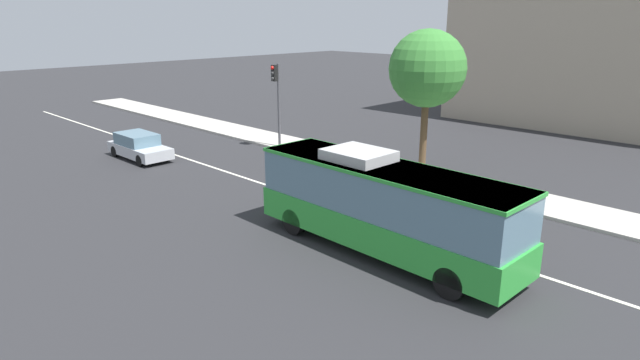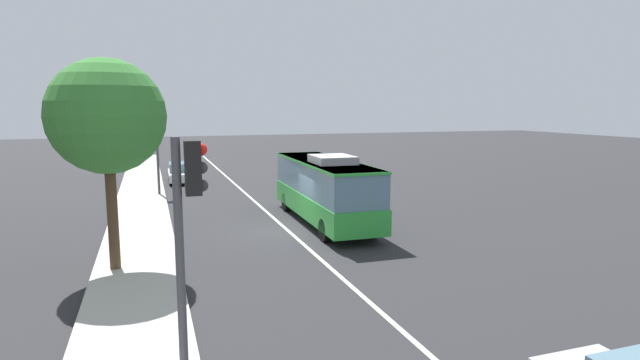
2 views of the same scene
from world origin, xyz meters
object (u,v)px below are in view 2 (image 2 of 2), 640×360
transit_bus (325,187)px  street_tree_kerbside_left (107,117)px  traffic_light_near_corner (188,229)px  sedan_white (181,172)px  traffic_light_mid_block (159,141)px

transit_bus → street_tree_kerbside_left: bearing=118.0°
traffic_light_near_corner → street_tree_kerbside_left: street_tree_kerbside_left is taller
sedan_white → traffic_light_near_corner: size_ratio=0.87×
traffic_light_mid_block → traffic_light_near_corner: bearing=-84.6°
sedan_white → traffic_light_mid_block: bearing=-13.8°
sedan_white → traffic_light_mid_block: traffic_light_mid_block is taller
street_tree_kerbside_left → traffic_light_mid_block: bearing=-7.2°
traffic_light_mid_block → street_tree_kerbside_left: size_ratio=0.71×
traffic_light_mid_block → street_tree_kerbside_left: bearing=-91.6°
traffic_light_near_corner → transit_bus: bearing=63.1°
transit_bus → traffic_light_mid_block: traffic_light_mid_block is taller
sedan_white → street_tree_kerbside_left: (-21.46, 3.51, 4.64)m
sedan_white → traffic_light_near_corner: bearing=-2.1°
transit_bus → sedan_white: 17.68m
traffic_light_mid_block → street_tree_kerbside_left: 15.73m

